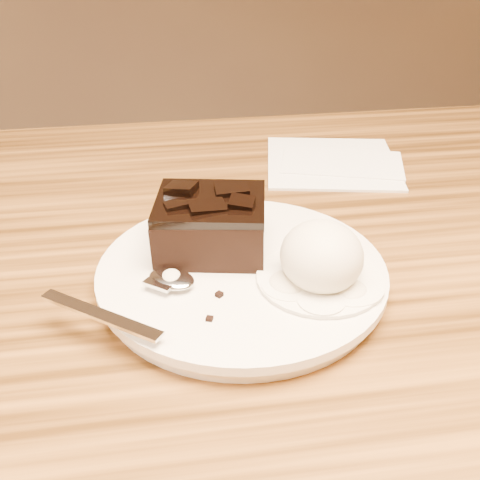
{
  "coord_description": "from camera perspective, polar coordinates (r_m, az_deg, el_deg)",
  "views": [
    {
      "loc": [
        -0.0,
        -0.43,
        1.04
      ],
      "look_at": [
        0.06,
        -0.02,
        0.79
      ],
      "focal_mm": 42.97,
      "sensor_mm": 36.0,
      "label": 1
    }
  ],
  "objects": [
    {
      "name": "plate",
      "position": [
        0.49,
        0.18,
        -3.6
      ],
      "size": [
        0.24,
        0.24,
        0.02
      ],
      "primitive_type": "cylinder",
      "color": "white",
      "rests_on": "dining_table"
    },
    {
      "name": "brownie",
      "position": [
        0.5,
        -2.91,
        1.26
      ],
      "size": [
        0.11,
        0.1,
        0.04
      ],
      "primitive_type": "cube",
      "rotation": [
        0.0,
        0.0,
        -0.19
      ],
      "color": "black",
      "rests_on": "plate"
    },
    {
      "name": "ice_cream_scoop",
      "position": [
        0.46,
        8.1,
        -1.6
      ],
      "size": [
        0.07,
        0.07,
        0.06
      ],
      "primitive_type": "ellipsoid",
      "color": "#F0E8CA",
      "rests_on": "plate"
    },
    {
      "name": "melt_puddle",
      "position": [
        0.47,
        7.9,
        -3.88
      ],
      "size": [
        0.1,
        0.1,
        0.0
      ],
      "primitive_type": "cylinder",
      "color": "white",
      "rests_on": "plate"
    },
    {
      "name": "spoon",
      "position": [
        0.46,
        -6.81,
        -4.03
      ],
      "size": [
        0.15,
        0.12,
        0.01
      ],
      "primitive_type": null,
      "rotation": [
        0.0,
        0.0,
        0.92
      ],
      "color": "silver",
      "rests_on": "plate"
    },
    {
      "name": "napkin",
      "position": [
        0.73,
        9.08,
        7.72
      ],
      "size": [
        0.19,
        0.19,
        0.01
      ],
      "primitive_type": "cube",
      "rotation": [
        0.0,
        0.0,
        -0.19
      ],
      "color": "white",
      "rests_on": "dining_table"
    },
    {
      "name": "crumb_a",
      "position": [
        0.46,
        7.66,
        -4.8
      ],
      "size": [
        0.01,
        0.01,
        0.0
      ],
      "primitive_type": "cube",
      "rotation": [
        0.0,
        0.0,
        0.12
      ],
      "color": "black",
      "rests_on": "plate"
    },
    {
      "name": "crumb_b",
      "position": [
        0.43,
        -3.05,
        -7.82
      ],
      "size": [
        0.01,
        0.01,
        0.0
      ],
      "primitive_type": "cube",
      "rotation": [
        0.0,
        0.0,
        1.2
      ],
      "color": "black",
      "rests_on": "plate"
    },
    {
      "name": "crumb_c",
      "position": [
        0.47,
        5.96,
        -3.44
      ],
      "size": [
        0.01,
        0.0,
        0.0
      ],
      "primitive_type": "cube",
      "rotation": [
        0.0,
        0.0,
        0.08
      ],
      "color": "black",
      "rests_on": "plate"
    },
    {
      "name": "crumb_d",
      "position": [
        0.45,
        -2.08,
        -5.44
      ],
      "size": [
        0.01,
        0.01,
        0.0
      ],
      "primitive_type": "cube",
      "rotation": [
        0.0,
        0.0,
        0.72
      ],
      "color": "black",
      "rests_on": "plate"
    }
  ]
}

